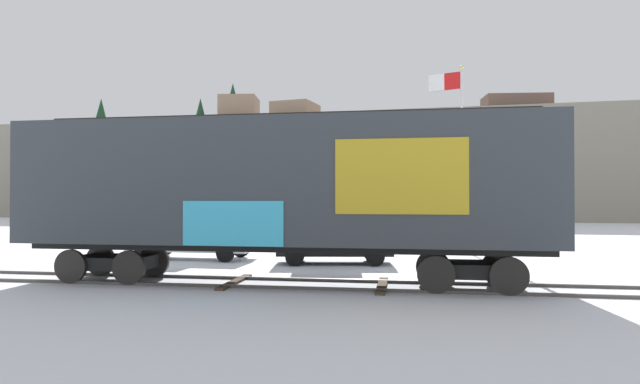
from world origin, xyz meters
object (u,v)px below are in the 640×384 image
object	(u,v)px
freight_car	(282,185)
parked_car_white	(191,236)
flagpole	(455,132)
parked_car_black	(333,239)

from	to	relation	value
freight_car	parked_car_white	xyz separation A→B (m)	(-5.22, 5.09, -1.78)
freight_car	flagpole	xyz separation A→B (m)	(4.73, 10.85, 2.63)
flagpole	parked_car_black	distance (m)	8.59
parked_car_white	parked_car_black	bearing A→B (deg)	-1.88
freight_car	flagpole	bearing A→B (deg)	66.47
freight_car	flagpole	size ratio (longest dim) A/B	1.71
flagpole	parked_car_white	xyz separation A→B (m)	(-9.94, -5.75, -4.41)
freight_car	parked_car_black	bearing A→B (deg)	85.63
freight_car	parked_car_black	world-z (taller)	freight_car
freight_car	flagpole	distance (m)	12.12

